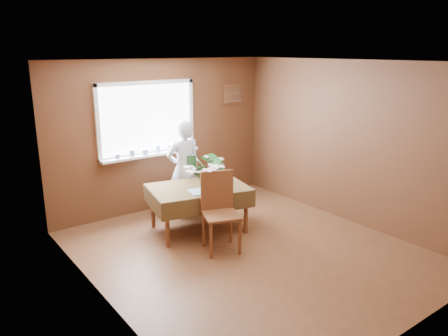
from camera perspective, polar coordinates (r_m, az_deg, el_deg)
floor at (r=6.02m, az=3.19°, el=-10.81°), size 4.50×4.50×0.00m
ceiling at (r=5.41m, az=3.59°, el=13.71°), size 4.50×4.50×0.00m
wall_back at (r=7.41m, az=-7.93°, el=4.28°), size 4.00×0.00×4.00m
wall_front at (r=4.21m, az=23.60°, el=-5.44°), size 4.00×0.00×4.00m
wall_left at (r=4.61m, az=-16.05°, el=-2.98°), size 0.00×4.50×4.50m
wall_right at (r=7.01m, az=16.00°, el=3.21°), size 0.00×4.50×4.50m
window_assembly at (r=7.20m, az=-9.84°, el=4.70°), size 1.72×0.20×1.22m
spoon_rack at (r=8.08m, az=1.17°, el=9.64°), size 0.44×0.05×0.33m
dining_table at (r=6.47m, az=-3.36°, el=-3.13°), size 1.59×1.25×0.69m
chair_far at (r=7.23m, az=-5.11°, el=-2.15°), size 0.41×0.41×0.89m
chair_near at (r=5.91m, az=-0.60°, el=-5.27°), size 0.59×0.59×1.06m
seated_woman at (r=7.00m, az=-5.27°, el=-0.14°), size 0.61×0.44×1.58m
flower_bouquet at (r=6.17m, az=-2.34°, el=-0.24°), size 0.56×0.56×0.48m
side_plate at (r=6.66m, az=0.25°, el=-1.77°), size 0.25×0.25×0.01m
table_knife at (r=6.33m, az=-1.89°, el=-2.69°), size 0.04×0.21×0.00m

